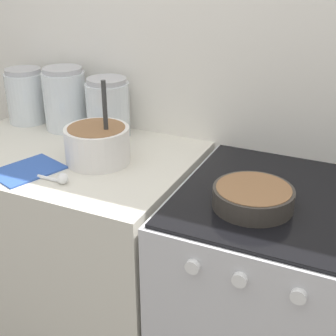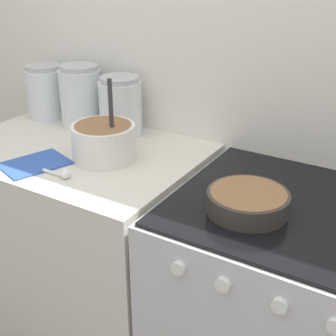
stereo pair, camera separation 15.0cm
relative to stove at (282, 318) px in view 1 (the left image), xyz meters
The scene contains 10 objects.
wall_back 0.90m from the stove, 137.30° to the left, with size 4.89×0.05×2.40m.
countertop_cabinet 0.86m from the stove, behind, with size 0.94×0.66×0.93m.
stove is the anchor object (origin of this frame).
mixing_bowl 0.88m from the stove, behind, with size 0.23×0.23×0.30m.
baking_pan 0.52m from the stove, 139.34° to the right, with size 0.24×0.24×0.06m.
storage_jar_left 1.36m from the stove, 169.52° to the left, with size 0.16×0.16×0.23m.
storage_jar_middle 1.18m from the stove, 167.44° to the left, with size 0.18×0.18×0.26m.
storage_jar_right 1.01m from the stove, 164.36° to the left, with size 0.17×0.17×0.24m.
recipe_page 1.01m from the stove, 168.20° to the right, with size 0.23×0.26×0.01m.
measuring_spoon 0.89m from the stove, 163.83° to the right, with size 0.12×0.04×0.04m.
Camera 1 is at (0.55, -0.96, 1.62)m, focal length 50.00 mm.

